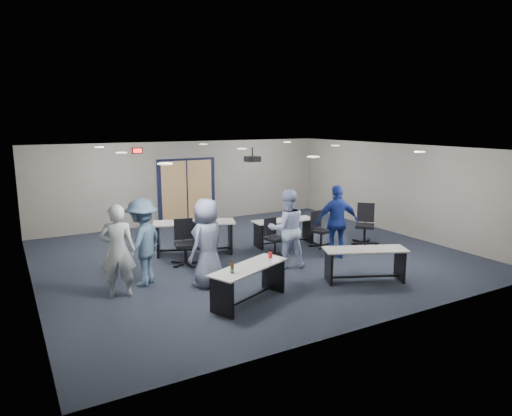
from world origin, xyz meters
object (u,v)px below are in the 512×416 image
person_lightblue (287,229)px  table_back_left (194,232)px  chair_back_c (275,237)px  table_front_right (365,259)px  chair_back_b (204,244)px  chair_back_d (321,230)px  table_back_right (284,228)px  person_plaid (207,243)px  person_navy (337,222)px  person_back (142,242)px  table_front_left (249,277)px  chair_loose_right (365,224)px  chair_back_a (185,243)px  person_gray (118,251)px

person_lightblue → table_back_left: bearing=-40.6°
chair_back_c → table_front_right: bearing=-85.4°
chair_back_b → chair_back_c: 1.89m
chair_back_c → chair_back_d: bearing=-8.8°
table_back_right → person_lightblue: 1.99m
person_lightblue → chair_back_d: bearing=-136.6°
table_front_right → chair_back_c: size_ratio=1.97×
table_back_right → table_back_left: bearing=174.9°
person_plaid → chair_back_c: bearing=178.2°
person_navy → chair_back_b: bearing=-0.8°
chair_back_c → person_back: bearing=177.9°
table_front_left → person_navy: 3.58m
table_front_right → chair_loose_right: size_ratio=1.63×
table_back_left → chair_back_c: bearing=-13.2°
table_front_left → chair_back_a: bearing=71.5°
table_back_right → chair_loose_right: bearing=-23.2°
person_gray → table_front_right: bearing=180.0°
person_plaid → person_back: 1.34m
chair_back_a → person_gray: 2.23m
chair_back_b → chair_loose_right: chair_loose_right is taller
person_plaid → table_back_left: bearing=-133.6°
table_back_right → chair_back_c: (-0.72, -0.71, -0.02)m
person_plaid → chair_back_a: bearing=-121.8°
table_back_left → chair_back_c: 2.07m
person_navy → person_gray: bearing=17.8°
table_back_left → person_navy: 3.61m
chair_back_b → person_gray: 2.46m
table_back_left → chair_back_a: 0.93m
person_gray → person_back: 0.72m
table_front_right → chair_back_d: 2.71m
chair_back_a → person_back: 1.53m
person_gray → person_plaid: size_ratio=1.00×
chair_back_b → person_plaid: (-0.48, -1.31, 0.40)m
table_front_right → person_navy: size_ratio=1.00×
table_front_left → chair_back_b: (0.16, 2.52, 0.02)m
table_back_right → person_lightblue: bearing=-116.5°
table_front_right → table_back_right: size_ratio=1.03×
chair_back_a → person_gray: size_ratio=0.59×
table_front_left → person_back: size_ratio=1.00×
chair_loose_right → table_front_right: bearing=-88.0°
table_back_right → person_navy: 1.78m
table_front_right → chair_back_b: chair_back_b is taller
table_back_left → person_gray: size_ratio=1.19×
table_front_left → table_front_right: bearing=-27.0°
table_front_left → person_back: bearing=104.0°
chair_back_a → chair_back_d: (3.75, -0.34, -0.05)m
table_back_left → person_lightblue: bearing=-35.3°
table_front_left → person_gray: bearing=120.5°
chair_back_d → chair_loose_right: (1.22, -0.35, 0.08)m
person_gray → person_lightblue: (3.81, -0.08, 0.00)m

